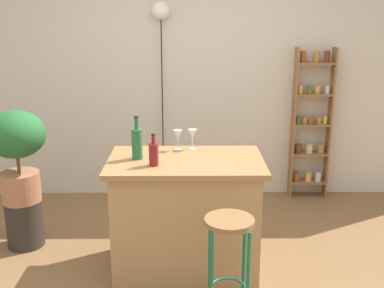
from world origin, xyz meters
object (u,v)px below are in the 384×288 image
object	(u,v)px
spice_shelf	(311,125)
wine_glass_left	(192,135)
plant_stool	(25,223)
wine_glass_center	(178,136)
bottle_soda_blue	(137,143)
bottle_olive_oil	(154,154)
bar_stool	(229,247)
pendant_globe_light	(161,15)
potted_plant	(17,147)

from	to	relation	value
spice_shelf	wine_glass_left	distance (m)	1.79
plant_stool	wine_glass_center	distance (m)	1.58
plant_stool	wine_glass_center	bearing A→B (deg)	-5.29
plant_stool	bottle_soda_blue	distance (m)	1.38
spice_shelf	bottle_soda_blue	bearing A→B (deg)	-138.94
plant_stool	bottle_olive_oil	bearing A→B (deg)	-23.78
bottle_olive_oil	wine_glass_left	size ratio (longest dim) A/B	1.45
spice_shelf	plant_stool	distance (m)	3.03
wine_glass_center	bottle_olive_oil	bearing A→B (deg)	-112.71
plant_stool	bottle_olive_oil	xyz separation A→B (m)	(1.18, -0.52, 0.79)
bottle_soda_blue	bar_stool	bearing A→B (deg)	-46.97
spice_shelf	wine_glass_left	size ratio (longest dim) A/B	9.94
plant_stool	pendant_globe_light	bearing A→B (deg)	45.24
bar_stool	wine_glass_center	bearing A→B (deg)	110.43
wine_glass_left	plant_stool	bearing A→B (deg)	176.00
bar_stool	spice_shelf	distance (m)	2.44
spice_shelf	bottle_soda_blue	distance (m)	2.27
bottle_soda_blue	wine_glass_center	size ratio (longest dim) A/B	2.02
potted_plant	wine_glass_left	bearing A→B (deg)	-4.00
bar_stool	wine_glass_left	distance (m)	1.09
potted_plant	wine_glass_center	xyz separation A→B (m)	(1.35, -0.12, 0.13)
plant_stool	bottle_soda_blue	size ratio (longest dim) A/B	1.26
plant_stool	spice_shelf	bearing A→B (deg)	22.32
potted_plant	spice_shelf	bearing A→B (deg)	22.32
bottle_olive_oil	pendant_globe_light	distance (m)	1.93
bottle_soda_blue	spice_shelf	bearing A→B (deg)	41.06
bottle_olive_oil	pendant_globe_light	world-z (taller)	pendant_globe_light
spice_shelf	wine_glass_left	bearing A→B (deg)	-136.25
plant_stool	wine_glass_left	bearing A→B (deg)	-4.00
potted_plant	bottle_olive_oil	world-z (taller)	potted_plant
pendant_globe_light	wine_glass_center	bearing A→B (deg)	-81.58
plant_stool	bottle_soda_blue	bearing A→B (deg)	-18.86
spice_shelf	bottle_olive_oil	world-z (taller)	spice_shelf
potted_plant	bottle_olive_oil	size ratio (longest dim) A/B	3.33
wine_glass_left	pendant_globe_light	size ratio (longest dim) A/B	0.08
wine_glass_left	spice_shelf	bearing A→B (deg)	43.75
pendant_globe_light	bar_stool	bearing A→B (deg)	-76.41
potted_plant	wine_glass_center	size ratio (longest dim) A/B	4.84
spice_shelf	potted_plant	distance (m)	2.97
plant_stool	bottle_olive_oil	size ratio (longest dim) A/B	1.75
plant_stool	potted_plant	distance (m)	0.69
bottle_olive_oil	wine_glass_left	bearing A→B (deg)	55.87
potted_plant	plant_stool	bearing A→B (deg)	0.00
bar_stool	bottle_soda_blue	world-z (taller)	bottle_soda_blue
plant_stool	bottle_olive_oil	distance (m)	1.51
bar_stool	bottle_olive_oil	distance (m)	0.87
bottle_soda_blue	plant_stool	bearing A→B (deg)	161.14
bar_stool	wine_glass_left	xyz separation A→B (m)	(-0.23, 0.95, 0.49)
wine_glass_left	pendant_globe_light	bearing A→B (deg)	103.69
spice_shelf	wine_glass_left	xyz separation A→B (m)	(-1.29, -1.23, 0.21)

